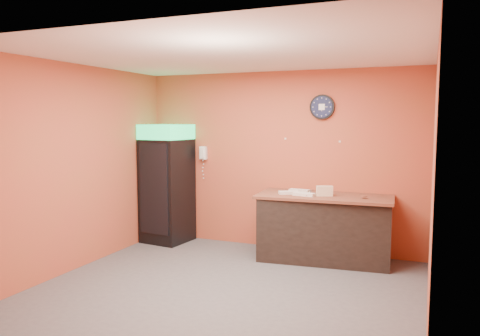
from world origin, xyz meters
The scene contains 15 objects.
floor centered at (0.00, 0.00, 0.00)m, with size 4.50×4.50×0.00m, color #47474C.
back_wall centered at (0.00, 2.00, 1.40)m, with size 4.50×0.02×2.80m, color #B34632.
left_wall centered at (-2.25, 0.00, 1.40)m, with size 0.02×4.00×2.80m, color #B34632.
right_wall centered at (2.25, 0.00, 1.40)m, with size 0.02×4.00×2.80m, color #B34632.
ceiling centered at (0.00, 0.00, 2.80)m, with size 4.50×4.00×0.02m, color white.
beverage_cooler centered at (-1.84, 1.61, 0.96)m, with size 0.76×0.77×1.97m.
prep_counter centered at (0.83, 1.59, 0.46)m, with size 1.84×0.82×0.92m, color black.
wall_clock centered at (0.68, 1.97, 2.24)m, with size 0.38×0.06×0.38m.
wall_phone centered at (-1.32, 1.95, 1.49)m, with size 0.12×0.10×0.22m.
butcher_paper centered at (0.83, 1.59, 0.94)m, with size 1.92×0.92×0.04m, color brown.
sub_roll_stack centered at (0.84, 1.49, 1.03)m, with size 0.24×0.16×0.15m.
wrapped_sandwich_left centered at (0.32, 1.48, 0.98)m, with size 0.30×0.12×0.04m, color silver.
wrapped_sandwich_mid centered at (0.56, 1.40, 0.98)m, with size 0.30×0.12×0.04m, color silver.
wrapped_sandwich_right centered at (0.41, 1.70, 0.98)m, with size 0.30×0.12×0.04m, color silver.
kitchen_tool centered at (0.60, 1.69, 0.99)m, with size 0.05×0.05×0.05m, color silver.
Camera 1 is at (2.22, -5.06, 2.05)m, focal length 35.00 mm.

